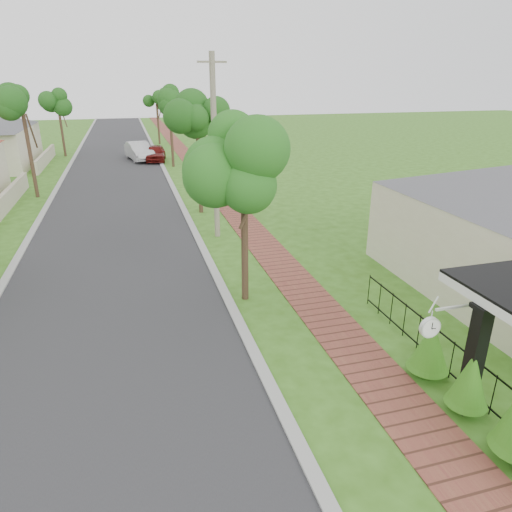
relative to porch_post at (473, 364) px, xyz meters
name	(u,v)px	position (x,y,z in m)	size (l,w,h in m)	color
ground	(252,415)	(-4.55, 1.00, -1.12)	(160.00, 160.00, 0.00)	#346117
road	(115,200)	(-7.55, 21.00, -1.12)	(7.00, 120.00, 0.02)	#28282B
kerb_right	(177,196)	(-3.90, 21.00, -1.12)	(0.30, 120.00, 0.10)	#9E9E99
kerb_left	(48,204)	(-11.20, 21.00, -1.12)	(0.30, 120.00, 0.10)	#9E9E99
sidewalk	(219,193)	(-1.30, 21.00, -1.12)	(1.50, 120.00, 0.03)	brown
porch_post	(473,364)	(0.00, 0.00, 0.00)	(0.48, 0.48, 2.52)	black
picket_fence	(452,359)	(0.35, 1.00, -0.59)	(0.03, 8.02, 1.00)	black
street_trees	(110,112)	(-7.42, 27.84, 3.42)	(10.70, 37.65, 5.89)	#382619
hedge_row	(500,402)	(-0.10, -0.92, -0.25)	(0.90, 4.59, 2.08)	#1A6915
parked_car_red	(156,153)	(-4.22, 33.99, -0.45)	(1.59, 3.95, 1.35)	#5B100D
parked_car_white	(139,151)	(-5.55, 34.79, -0.35)	(1.64, 4.69, 1.55)	#BABABC
near_tree	(244,164)	(-3.32, 6.42, 3.28)	(2.15, 2.15, 5.52)	#382619
utility_pole	(215,149)	(-2.97, 12.87, 2.80)	(1.20, 0.24, 7.72)	gray
station_clock	(431,326)	(-0.87, 0.40, 0.83)	(1.08, 0.13, 0.65)	silver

